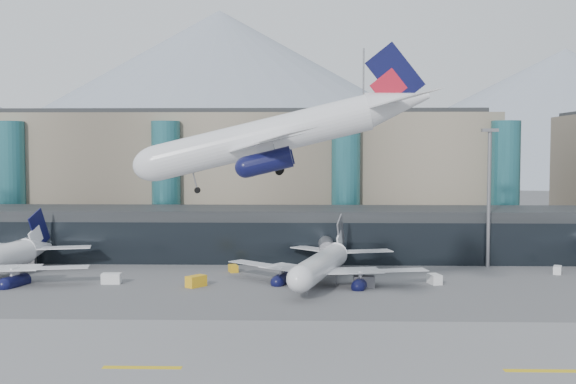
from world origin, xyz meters
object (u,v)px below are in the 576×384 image
at_px(veh_a, 111,278).
at_px(veh_b, 233,268).
at_px(lightmast_mid, 489,189).
at_px(jet_parked_mid, 325,256).
at_px(veh_g, 435,279).
at_px(hero_jet, 291,124).
at_px(veh_h, 196,281).
at_px(veh_c, 364,282).
at_px(veh_d, 557,270).

relative_size(veh_a, veh_b, 1.36).
relative_size(lightmast_mid, jet_parked_mid, 0.72).
distance_m(jet_parked_mid, veh_b, 18.70).
height_order(veh_a, veh_g, veh_a).
distance_m(jet_parked_mid, veh_a, 35.07).
height_order(hero_jet, veh_h, hero_jet).
height_order(veh_a, veh_b, veh_a).
distance_m(veh_b, veh_g, 35.37).
distance_m(hero_jet, veh_c, 41.19).
xyz_separation_m(veh_a, veh_c, (40.85, -1.92, 0.05)).
bearing_deg(veh_a, veh_d, 6.38).
relative_size(hero_jet, veh_a, 11.81).
height_order(veh_d, veh_g, veh_g).
bearing_deg(hero_jet, veh_g, 56.81).
distance_m(veh_c, veh_h, 26.68).
distance_m(veh_a, veh_h, 14.35).
xyz_separation_m(veh_c, veh_g, (11.64, 3.15, -0.11)).
xyz_separation_m(veh_d, veh_g, (-23.17, -9.96, 0.10)).
xyz_separation_m(jet_parked_mid, veh_a, (-34.79, -2.84, -3.45)).
distance_m(lightmast_mid, veh_b, 49.13).
bearing_deg(veh_a, jet_parked_mid, 2.63).
bearing_deg(veh_a, hero_jet, -50.32).
height_order(veh_b, veh_c, veh_c).
distance_m(lightmast_mid, veh_g, 25.42).
bearing_deg(veh_d, veh_a, 120.71).
height_order(lightmast_mid, hero_jet, hero_jet).
relative_size(veh_d, veh_g, 0.89).
height_order(jet_parked_mid, veh_d, jet_parked_mid).
bearing_deg(veh_c, veh_g, 14.98).
bearing_deg(hero_jet, veh_b, 103.63).
distance_m(hero_jet, veh_d, 68.38).
relative_size(lightmast_mid, veh_h, 7.89).
relative_size(lightmast_mid, veh_a, 8.41).
bearing_deg(jet_parked_mid, lightmast_mid, -48.41).
bearing_deg(veh_b, lightmast_mid, -101.02).
distance_m(veh_b, veh_d, 56.99).
bearing_deg(veh_b, veh_g, -126.41).
distance_m(hero_jet, veh_b, 52.56).
height_order(jet_parked_mid, veh_g, jet_parked_mid).
xyz_separation_m(hero_jet, veh_b, (-11.38, 45.29, -24.12)).
xyz_separation_m(hero_jet, veh_d, (45.61, 44.90, -24.07)).
height_order(lightmast_mid, veh_h, lightmast_mid).
relative_size(jet_parked_mid, veh_d, 14.50).
height_order(veh_b, veh_h, veh_h).
distance_m(veh_d, veh_h, 62.93).
bearing_deg(veh_d, lightmast_mid, 77.23).
xyz_separation_m(lightmast_mid, jet_parked_mid, (-30.53, -15.61, -10.12)).
xyz_separation_m(lightmast_mid, veh_b, (-46.65, -6.87, -13.77)).
distance_m(hero_jet, veh_g, 47.95).
relative_size(lightmast_mid, veh_g, 9.35).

